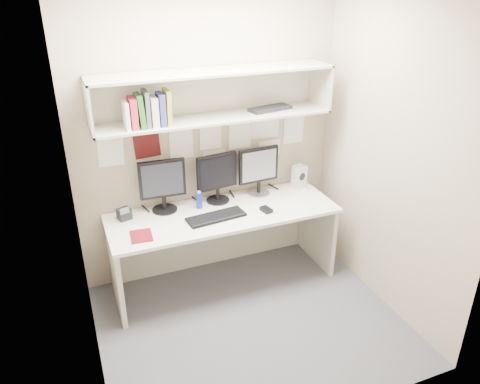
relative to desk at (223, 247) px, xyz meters
name	(u,v)px	position (x,y,z in m)	size (l,w,h in m)	color
floor	(251,324)	(0.00, -0.65, -0.37)	(2.40, 2.00, 0.01)	#46464C
wall_back	(208,137)	(0.00, 0.35, 0.93)	(2.40, 0.02, 2.60)	tan
wall_front	(328,251)	(0.00, -1.65, 0.93)	(2.40, 0.02, 2.60)	tan
wall_left	(75,209)	(-1.20, -0.65, 0.93)	(0.02, 2.00, 2.60)	tan
wall_right	(392,157)	(1.20, -0.65, 0.93)	(0.02, 2.00, 2.60)	tan
desk	(223,247)	(0.00, 0.00, 0.00)	(2.00, 0.70, 0.73)	white
overhead_hutch	(212,94)	(0.00, 0.21, 1.35)	(2.00, 0.38, 0.40)	beige
pinned_papers	(209,143)	(0.00, 0.34, 0.88)	(1.92, 0.01, 0.48)	white
monitor_left	(163,184)	(-0.47, 0.22, 0.62)	(0.40, 0.22, 0.47)	black
monitor_center	(217,176)	(0.03, 0.22, 0.61)	(0.39, 0.21, 0.45)	black
monitor_right	(259,169)	(0.44, 0.22, 0.61)	(0.39, 0.21, 0.45)	#A5A5AA
keyboard	(216,217)	(-0.10, -0.10, 0.38)	(0.50, 0.18, 0.02)	black
mouse	(266,210)	(0.35, -0.14, 0.38)	(0.07, 0.11, 0.03)	black
speaker	(299,177)	(0.86, 0.21, 0.47)	(0.14, 0.14, 0.22)	silver
blue_bottle	(199,200)	(-0.17, 0.14, 0.44)	(0.05, 0.05, 0.16)	navy
maroon_notebook	(141,236)	(-0.75, -0.16, 0.37)	(0.17, 0.20, 0.01)	#601014
desk_phone	(124,214)	(-0.82, 0.18, 0.41)	(0.13, 0.12, 0.13)	black
book_stack	(148,111)	(-0.56, 0.10, 1.30)	(0.35, 0.17, 0.28)	white
hutch_tray	(270,109)	(0.51, 0.17, 1.19)	(0.38, 0.14, 0.03)	black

